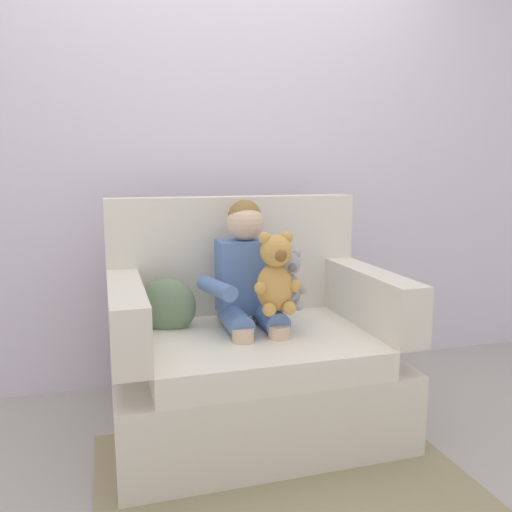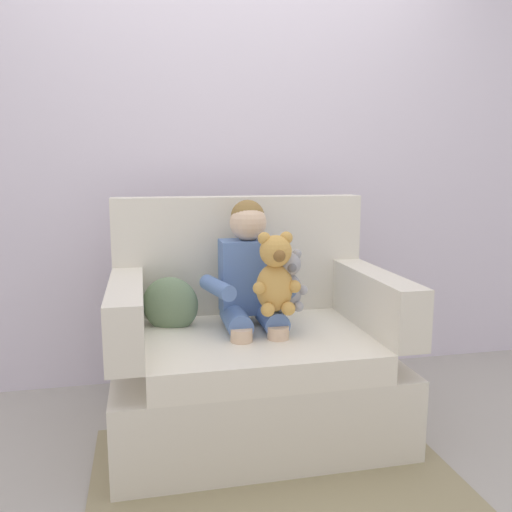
{
  "view_description": "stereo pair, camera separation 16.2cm",
  "coord_description": "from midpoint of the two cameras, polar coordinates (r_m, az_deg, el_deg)",
  "views": [
    {
      "loc": [
        -0.63,
        -2.18,
        1.2
      ],
      "look_at": [
        -0.0,
        -0.05,
        0.83
      ],
      "focal_mm": 36.86,
      "sensor_mm": 36.0,
      "label": 1
    },
    {
      "loc": [
        -0.47,
        -2.22,
        1.2
      ],
      "look_at": [
        -0.0,
        -0.05,
        0.83
      ],
      "focal_mm": 36.86,
      "sensor_mm": 36.0,
      "label": 2
    }
  ],
  "objects": [
    {
      "name": "ground_plane",
      "position": [
        2.57,
        -2.18,
        -18.37
      ],
      "size": [
        8.0,
        8.0,
        0.0
      ],
      "primitive_type": "plane",
      "color": "#ADA89E"
    },
    {
      "name": "back_wall",
      "position": [
        3.0,
        -5.92,
        11.39
      ],
      "size": [
        6.0,
        0.1,
        2.6
      ],
      "primitive_type": "cube",
      "color": "silver",
      "rests_on": "ground"
    },
    {
      "name": "armchair",
      "position": [
        2.47,
        -2.49,
        -10.84
      ],
      "size": [
        1.24,
        0.87,
        1.06
      ],
      "color": "silver",
      "rests_on": "ground"
    },
    {
      "name": "seated_child",
      "position": [
        2.39,
        -2.72,
        -2.86
      ],
      "size": [
        0.45,
        0.39,
        0.82
      ],
      "rotation": [
        0.0,
        0.0,
        0.1
      ],
      "color": "#597AB7",
      "rests_on": "armchair"
    },
    {
      "name": "plush_honey",
      "position": [
        2.24,
        0.08,
        -2.1
      ],
      "size": [
        0.21,
        0.17,
        0.35
      ],
      "rotation": [
        0.0,
        0.0,
        -0.09
      ],
      "color": "gold",
      "rests_on": "armchair"
    },
    {
      "name": "plush_grey",
      "position": [
        2.3,
        1.5,
        -2.79
      ],
      "size": [
        0.16,
        0.13,
        0.27
      ],
      "rotation": [
        0.0,
        0.0,
        -0.05
      ],
      "color": "#9E9EA3",
      "rests_on": "armchair"
    },
    {
      "name": "throw_pillow",
      "position": [
        2.45,
        -11.47,
        -5.4
      ],
      "size": [
        0.28,
        0.19,
        0.26
      ],
      "primitive_type": "ellipsoid",
      "rotation": [
        0.0,
        0.0,
        -0.29
      ],
      "color": "slate",
      "rests_on": "armchair"
    }
  ]
}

